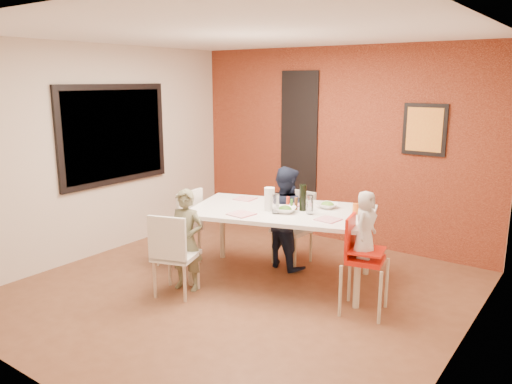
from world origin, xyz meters
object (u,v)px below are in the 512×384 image
Objects in this scene: chair_near at (172,251)px; paper_towel_roll at (269,199)px; chair_left at (183,224)px; child_near at (186,240)px; dining_table at (282,216)px; chair_far at (296,223)px; wine_bottle at (303,198)px; high_chair at (361,255)px; toddler at (365,224)px; child_far at (286,217)px.

chair_near is 3.52× the size of paper_towel_roll.
chair_left is 3.73× the size of paper_towel_roll.
paper_towel_roll reaches higher than chair_left.
child_near reaches higher than chair_left.
child_near reaches higher than chair_near.
dining_table is 2.50× the size of chair_far.
child_near is at bearing 43.51° from chair_left.
wine_bottle is 0.37m from paper_towel_roll.
high_chair is at bearing -12.09° from dining_table.
wine_bottle is (-0.88, 0.31, 0.08)m from toddler.
chair_far is 0.93× the size of chair_left.
chair_far is at bearing 55.57° from toddler.
toddler is 2.54× the size of paper_towel_roll.
paper_towel_roll is (-1.15, 0.11, 0.38)m from high_chair.
chair_near is at bearing 83.32° from child_far.
wine_bottle is at bearing 31.14° from child_near.
child_far is at bearing 144.52° from wine_bottle.
chair_near reaches higher than dining_table.
wine_bottle is (-0.85, 0.32, 0.40)m from high_chair.
high_chair is at bearing 89.52° from chair_left.
child_near is (-0.03, 0.24, 0.05)m from chair_near.
dining_table is 1.28m from chair_near.
toddler is at bearing -5.00° from paper_towel_roll.
toddler is (1.09, -0.22, 0.14)m from dining_table.
chair_left is 2.28m from high_chair.
dining_table is 1.28m from chair_left.
toddler reaches higher than chair_near.
child_near is 1.92m from toddler.
wine_bottle is at bearing -48.45° from chair_far.
child_near is (-1.76, -0.59, -0.03)m from high_chair.
wine_bottle is at bearing 57.22° from high_chair.
wine_bottle is at bearing 156.53° from child_far.
dining_table is at bearing -155.71° from wine_bottle.
dining_table is 1.12m from toddler.
toddler is at bearing 4.66° from child_near.
chair_near is 1.38× the size of toddler.
chair_far is (0.49, 1.67, -0.01)m from chair_near.
child_far reaches higher than chair_left.
dining_table is at bearing 35.52° from child_near.
toddler is 2.24× the size of wine_bottle.
child_far is (-0.01, -0.24, 0.12)m from chair_far.
paper_towel_roll is (0.58, 0.94, 0.46)m from chair_near.
chair_near is 0.24m from child_near.
child_far is at bearing 116.44° from dining_table.
wine_bottle reaches higher than chair_left.
dining_table is 2.48× the size of chair_near.
high_chair is (2.28, 0.10, 0.05)m from chair_left.
child_far is at bearing -127.13° from chair_near.
child_far reaches higher than child_near.
toddler reaches higher than paper_towel_roll.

